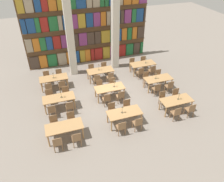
{
  "coord_description": "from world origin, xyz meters",
  "views": [
    {
      "loc": [
        -3.41,
        -10.39,
        8.15
      ],
      "look_at": [
        0.0,
        -0.23,
        0.68
      ],
      "focal_mm": 35.0,
      "sensor_mm": 36.0,
      "label": 1
    }
  ],
  "objects_px": {
    "chair_13": "(49,96)",
    "chair_14": "(70,107)",
    "chair_9": "(163,98)",
    "reading_table_3": "(59,99)",
    "chair_2": "(77,138)",
    "chair_27": "(59,75)",
    "chair_22": "(169,86)",
    "chair_30": "(110,77)",
    "desk_lamp_0": "(122,108)",
    "chair_15": "(66,93)",
    "chair_34": "(152,70)",
    "chair_19": "(113,84)",
    "desk_lamp_7": "(146,59)",
    "reading_table_2": "(176,101)",
    "reading_table_7": "(100,71)",
    "chair_26": "(62,86)",
    "chair_25": "(47,77)",
    "chair_17": "(100,86)",
    "chair_5": "(112,110)",
    "reading_table_5": "(158,79)",
    "chair_24": "(49,88)",
    "desk_lamp_4": "(156,75)",
    "chair_20": "(157,89)",
    "desk_lamp_2": "(61,93)",
    "reading_table_4": "(110,89)",
    "desk_lamp_3": "(114,82)",
    "chair_21": "(147,78)",
    "chair_10": "(190,109)",
    "reading_table_6": "(54,79)",
    "chair_1": "(54,123)",
    "chair_6": "(138,123)",
    "chair_8": "(176,113)",
    "reading_table_8": "(143,65)",
    "chair_32": "(140,72)",
    "pillar_left": "(70,34)",
    "chair_7": "(127,107)",
    "reading_table_1": "(124,114)",
    "desk_lamp_6": "(99,66)",
    "chair_33": "(132,64)",
    "chair_3": "(71,119)",
    "chair_18": "(120,96)",
    "chair_4": "(121,127)",
    "chair_0": "(57,143)",
    "chair_23": "(159,75)",
    "pillar_center": "(115,28)",
    "chair_11": "(176,95)",
    "chair_12": "(52,111)",
    "chair_35": "(144,62)"
  },
  "relations": [
    {
      "from": "desk_lamp_0",
      "to": "chair_33",
      "type": "relative_size",
      "value": 0.47
    },
    {
      "from": "reading_table_1",
      "to": "chair_25",
      "type": "height_order",
      "value": "chair_25"
    },
    {
      "from": "chair_13",
      "to": "chair_14",
      "type": "xyz_separation_m",
      "value": [
        0.98,
        -1.4,
        0.0
      ]
    },
    {
      "from": "reading_table_5",
      "to": "chair_24",
      "type": "distance_m",
      "value": 7.02
    },
    {
      "from": "pillar_center",
      "to": "chair_1",
      "type": "bearing_deg",
      "value": -133.16
    },
    {
      "from": "chair_30",
      "to": "chair_34",
      "type": "height_order",
      "value": "same"
    },
    {
      "from": "chair_3",
      "to": "chair_34",
      "type": "xyz_separation_m",
      "value": [
        6.34,
        3.28,
        0.0
      ]
    },
    {
      "from": "chair_22",
      "to": "chair_30",
      "type": "distance_m",
      "value": 3.91
    },
    {
      "from": "chair_33",
      "to": "desk_lamp_7",
      "type": "bearing_deg",
      "value": 135.69
    },
    {
      "from": "desk_lamp_3",
      "to": "chair_21",
      "type": "relative_size",
      "value": 0.54
    },
    {
      "from": "chair_34",
      "to": "reading_table_8",
      "type": "bearing_deg",
      "value": 120.65
    },
    {
      "from": "reading_table_3",
      "to": "desk_lamp_7",
      "type": "xyz_separation_m",
      "value": [
        6.55,
        2.24,
        0.38
      ]
    },
    {
      "from": "desk_lamp_4",
      "to": "chair_20",
      "type": "bearing_deg",
      "value": -111.8
    },
    {
      "from": "chair_20",
      "to": "chair_35",
      "type": "relative_size",
      "value": 1.0
    },
    {
      "from": "chair_12",
      "to": "chair_23",
      "type": "xyz_separation_m",
      "value": [
        7.33,
        1.46,
        0.0
      ]
    },
    {
      "from": "desk_lamp_0",
      "to": "chair_8",
      "type": "distance_m",
      "value": 2.99
    },
    {
      "from": "chair_14",
      "to": "reading_table_6",
      "type": "height_order",
      "value": "chair_14"
    },
    {
      "from": "chair_1",
      "to": "chair_6",
      "type": "xyz_separation_m",
      "value": [
        4.03,
        -1.37,
        0.0
      ]
    },
    {
      "from": "chair_8",
      "to": "reading_table_8",
      "type": "relative_size",
      "value": 0.49
    },
    {
      "from": "chair_9",
      "to": "reading_table_3",
      "type": "xyz_separation_m",
      "value": [
        -5.83,
        1.63,
        0.18
      ]
    },
    {
      "from": "chair_8",
      "to": "chair_10",
      "type": "bearing_deg",
      "value": 0.0
    },
    {
      "from": "chair_0",
      "to": "chair_4",
      "type": "distance_m",
      "value": 3.13
    },
    {
      "from": "chair_19",
      "to": "chair_30",
      "type": "relative_size",
      "value": 1.0
    },
    {
      "from": "chair_2",
      "to": "chair_25",
      "type": "height_order",
      "value": "same"
    },
    {
      "from": "chair_0",
      "to": "chair_23",
      "type": "distance_m",
      "value": 8.29
    },
    {
      "from": "chair_1",
      "to": "desk_lamp_4",
      "type": "distance_m",
      "value": 6.96
    },
    {
      "from": "reading_table_5",
      "to": "desk_lamp_6",
      "type": "distance_m",
      "value": 4.08
    },
    {
      "from": "pillar_left",
      "to": "desk_lamp_3",
      "type": "height_order",
      "value": "pillar_left"
    },
    {
      "from": "pillar_left",
      "to": "chair_7",
      "type": "relative_size",
      "value": 6.75
    },
    {
      "from": "chair_18",
      "to": "chair_30",
      "type": "bearing_deg",
      "value": 87.28
    },
    {
      "from": "chair_3",
      "to": "chair_4",
      "type": "distance_m",
      "value": 2.63
    },
    {
      "from": "reading_table_8",
      "to": "chair_32",
      "type": "height_order",
      "value": "chair_32"
    },
    {
      "from": "chair_13",
      "to": "chair_23",
      "type": "xyz_separation_m",
      "value": [
        7.33,
        0.06,
        0.0
      ]
    },
    {
      "from": "reading_table_2",
      "to": "reading_table_3",
      "type": "height_order",
      "value": "same"
    },
    {
      "from": "chair_10",
      "to": "reading_table_5",
      "type": "relative_size",
      "value": 0.49
    },
    {
      "from": "chair_14",
      "to": "reading_table_7",
      "type": "height_order",
      "value": "chair_14"
    },
    {
      "from": "chair_7",
      "to": "chair_17",
      "type": "relative_size",
      "value": 1.0
    },
    {
      "from": "desk_lamp_2",
      "to": "chair_34",
      "type": "relative_size",
      "value": 0.55
    },
    {
      "from": "desk_lamp_0",
      "to": "chair_15",
      "type": "relative_size",
      "value": 0.47
    },
    {
      "from": "reading_table_4",
      "to": "desk_lamp_7",
      "type": "xyz_separation_m",
      "value": [
        3.47,
        2.19,
        0.38
      ]
    },
    {
      "from": "chair_3",
      "to": "chair_22",
      "type": "relative_size",
      "value": 1.0
    },
    {
      "from": "chair_2",
      "to": "chair_27",
      "type": "relative_size",
      "value": 1.0
    },
    {
      "from": "reading_table_5",
      "to": "chair_33",
      "type": "relative_size",
      "value": 2.03
    },
    {
      "from": "chair_3",
      "to": "desk_lamp_0",
      "type": "relative_size",
      "value": 2.11
    },
    {
      "from": "chair_25",
      "to": "chair_17",
      "type": "bearing_deg",
      "value": 144.25
    },
    {
      "from": "chair_5",
      "to": "chair_15",
      "type": "xyz_separation_m",
      "value": [
        -2.16,
        2.4,
        0.0
      ]
    },
    {
      "from": "reading_table_7",
      "to": "chair_26",
      "type": "bearing_deg",
      "value": -165.65
    },
    {
      "from": "chair_0",
      "to": "chair_11",
      "type": "relative_size",
      "value": 1.0
    },
    {
      "from": "chair_15",
      "to": "desk_lamp_6",
      "type": "bearing_deg",
      "value": -147.36
    },
    {
      "from": "chair_17",
      "to": "chair_33",
      "type": "bearing_deg",
      "value": -145.28
    }
  ]
}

